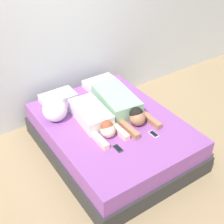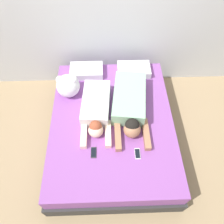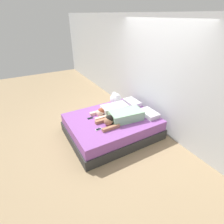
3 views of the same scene
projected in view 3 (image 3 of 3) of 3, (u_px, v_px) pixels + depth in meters
The scene contains 10 objects.
ground_plane at pixel (112, 134), 4.27m from camera, with size 12.00×12.00×0.00m, color #9E8460.
wall_back at pixel (154, 75), 4.14m from camera, with size 12.00×0.06×2.60m.
bed at pixel (112, 126), 4.16m from camera, with size 1.58×2.03×0.47m.
pillow_head_left at pixel (132, 102), 4.63m from camera, with size 0.47×0.29×0.10m.
pillow_head_right at pixel (149, 113), 4.11m from camera, with size 0.47×0.29×0.10m.
person_left at pixel (111, 110), 4.18m from camera, with size 0.37×0.91×0.20m.
person_right at pixel (122, 117), 3.88m from camera, with size 0.48×1.07×0.23m.
cell_phone_left at pixel (90, 118), 4.01m from camera, with size 0.06×0.13×0.01m.
cell_phone_right at pixel (98, 129), 3.63m from camera, with size 0.06×0.13×0.01m.
plush_toy at pixel (116, 99), 4.57m from camera, with size 0.30×0.30×0.32m.
Camera 3 is at (3.00, -1.72, 2.57)m, focal length 28.00 mm.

